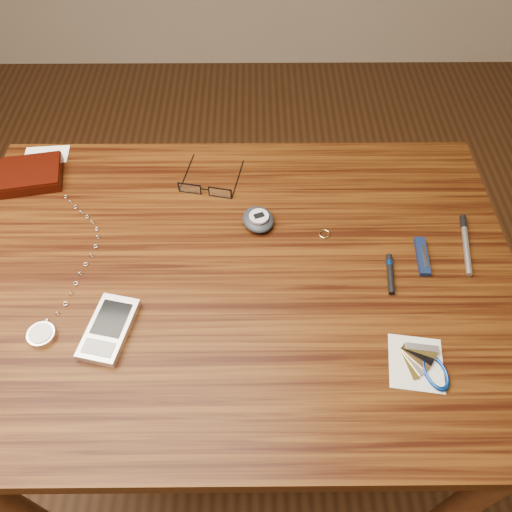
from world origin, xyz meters
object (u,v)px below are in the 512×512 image
object	(u,v)px
eyeglasses	(206,189)
silver_pen	(465,240)
pedometer	(258,219)
desk	(237,304)
wallet_and_card	(31,174)
pocket_watch	(45,328)
pda_phone	(109,329)
notepad_keys	(425,366)
pocket_knife	(422,256)

from	to	relation	value
eyeglasses	silver_pen	size ratio (longest dim) A/B	0.96
pedometer	silver_pen	bearing A→B (deg)	-7.07
eyeglasses	pedometer	world-z (taller)	pedometer
desk	wallet_and_card	size ratio (longest dim) A/B	6.11
pocket_watch	pda_phone	xyz separation A→B (m)	(0.11, -0.00, 0.00)
desk	wallet_and_card	bearing A→B (deg)	150.04
pocket_watch	notepad_keys	world-z (taller)	same
eyeglasses	pda_phone	xyz separation A→B (m)	(-0.14, -0.31, -0.00)
desk	pedometer	xyz separation A→B (m)	(0.04, 0.12, 0.11)
desk	pda_phone	bearing A→B (deg)	-150.40
pocket_knife	silver_pen	distance (m)	0.10
notepad_keys	pedometer	bearing A→B (deg)	130.68
notepad_keys	wallet_and_card	bearing A→B (deg)	149.44
pocket_knife	pedometer	bearing A→B (deg)	163.92
wallet_and_card	pda_phone	world-z (taller)	wallet_and_card
eyeglasses	pocket_watch	size ratio (longest dim) A/B	0.39
eyeglasses	pocket_knife	bearing A→B (deg)	-22.94
pocket_knife	pda_phone	bearing A→B (deg)	-164.76
pocket_watch	pocket_knife	size ratio (longest dim) A/B	4.04
pocket_knife	silver_pen	size ratio (longest dim) A/B	0.61
desk	pocket_watch	xyz separation A→B (m)	(-0.31, -0.11, 0.11)
wallet_and_card	silver_pen	xyz separation A→B (m)	(0.84, -0.17, -0.01)
eyeglasses	pocket_watch	xyz separation A→B (m)	(-0.24, -0.31, -0.01)
pocket_watch	notepad_keys	size ratio (longest dim) A/B	3.29
pocket_watch	pocket_knife	world-z (taller)	pocket_watch
desk	pda_phone	size ratio (longest dim) A/B	7.71
pda_phone	pedometer	world-z (taller)	pedometer
pocket_knife	desk	bearing A→B (deg)	-174.61
pda_phone	pedometer	size ratio (longest dim) A/B	1.55
wallet_and_card	notepad_keys	bearing A→B (deg)	-30.56
pedometer	notepad_keys	distance (m)	0.39
eyeglasses	notepad_keys	world-z (taller)	eyeglasses
pda_phone	eyeglasses	bearing A→B (deg)	66.21
pda_phone	pocket_knife	bearing A→B (deg)	15.24
pocket_knife	pocket_watch	bearing A→B (deg)	-167.55
pedometer	pocket_knife	xyz separation A→B (m)	(0.29, -0.08, -0.01)
eyeglasses	pocket_knife	xyz separation A→B (m)	(0.40, -0.17, -0.01)
wallet_and_card	pocket_knife	world-z (taller)	wallet_and_card
wallet_and_card	pocket_knife	distance (m)	0.78
pda_phone	notepad_keys	distance (m)	0.50
pocket_watch	pda_phone	world-z (taller)	pda_phone
pedometer	pda_phone	bearing A→B (deg)	-136.37
pda_phone	pocket_knife	world-z (taller)	pda_phone
pocket_watch	silver_pen	world-z (taller)	pocket_watch
wallet_and_card	pda_phone	size ratio (longest dim) A/B	1.26
desk	pocket_knife	world-z (taller)	pocket_knife
wallet_and_card	pocket_knife	bearing A→B (deg)	-15.60
desk	pocket_watch	size ratio (longest dim) A/B	2.96
desk	pda_phone	xyz separation A→B (m)	(-0.20, -0.11, 0.11)
desk	wallet_and_card	xyz separation A→B (m)	(-0.42, 0.24, 0.11)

